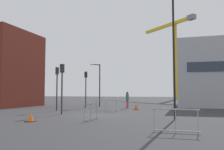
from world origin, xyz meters
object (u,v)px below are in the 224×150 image
at_px(streetlamp_short, 98,81).
at_px(traffic_light_crosswalk, 86,83).
at_px(pedestrian_walking, 127,99).
at_px(construction_crane, 174,46).
at_px(traffic_cone_striped, 136,107).
at_px(traffic_cone_orange, 30,117).
at_px(traffic_cone_on_verge, 175,108).
at_px(traffic_light_far, 57,82).
at_px(traffic_light_island, 62,81).
at_px(streetlamp_tall, 171,44).

height_order(streetlamp_short, traffic_light_crosswalk, streetlamp_short).
xyz_separation_m(streetlamp_short, pedestrian_walking, (4.21, -2.11, -2.14)).
distance_m(construction_crane, traffic_cone_striped, 39.12).
bearing_deg(traffic_cone_orange, traffic_cone_on_verge, 56.20).
xyz_separation_m(traffic_light_crosswalk, traffic_light_far, (-0.73, -5.56, 0.00)).
distance_m(pedestrian_walking, traffic_cone_on_verge, 5.63).
height_order(construction_crane, traffic_light_island, construction_crane).
xyz_separation_m(traffic_light_crosswalk, traffic_cone_striped, (6.39, -1.84, -2.56)).
bearing_deg(traffic_light_crosswalk, traffic_cone_on_verge, -10.54).
relative_size(traffic_light_crosswalk, traffic_light_far, 1.00).
xyz_separation_m(streetlamp_tall, traffic_cone_on_verge, (-0.18, 8.41, -4.81)).
bearing_deg(streetlamp_short, streetlamp_tall, -52.15).
distance_m(pedestrian_walking, traffic_cone_striped, 2.39).
distance_m(streetlamp_tall, streetlamp_short, 15.79).
bearing_deg(pedestrian_walking, traffic_cone_on_verge, -19.64).
xyz_separation_m(traffic_light_crosswalk, pedestrian_walking, (5.04, -0.04, -1.74)).
height_order(construction_crane, traffic_cone_striped, construction_crane).
relative_size(traffic_light_island, traffic_cone_orange, 7.41).
bearing_deg(traffic_light_far, streetlamp_tall, -23.05).
height_order(traffic_light_crosswalk, pedestrian_walking, traffic_light_crosswalk).
xyz_separation_m(construction_crane, traffic_light_island, (-7.06, -44.02, -10.46)).
bearing_deg(traffic_cone_striped, traffic_light_far, -152.36).
relative_size(streetlamp_short, traffic_light_island, 1.30).
bearing_deg(streetlamp_short, construction_crane, 76.56).
distance_m(streetlamp_short, traffic_light_far, 7.79).
bearing_deg(construction_crane, pedestrian_walking, -95.97).
relative_size(traffic_light_island, traffic_cone_striped, 7.00).
xyz_separation_m(construction_crane, traffic_cone_on_verge, (1.57, -36.92, -12.98)).
bearing_deg(streetlamp_tall, pedestrian_walking, 117.79).
bearing_deg(traffic_cone_on_verge, construction_crane, 92.44).
relative_size(traffic_light_crosswalk, traffic_cone_orange, 7.65).
height_order(streetlamp_tall, traffic_cone_on_verge, streetlamp_tall).
height_order(traffic_light_island, traffic_cone_orange, traffic_light_island).
xyz_separation_m(construction_crane, traffic_light_far, (-9.43, -40.57, -10.38)).
relative_size(traffic_light_crosswalk, traffic_cone_striped, 7.23).
bearing_deg(pedestrian_walking, construction_crane, 84.03).
bearing_deg(construction_crane, traffic_light_island, -99.11).
xyz_separation_m(streetlamp_tall, pedestrian_walking, (-5.42, 10.28, -3.94)).
bearing_deg(streetlamp_short, traffic_light_far, -101.58).
xyz_separation_m(streetlamp_tall, traffic_light_crosswalk, (-10.46, 10.32, -2.20)).
relative_size(streetlamp_tall, traffic_cone_orange, 15.67).
height_order(traffic_light_crosswalk, traffic_cone_on_verge, traffic_light_crosswalk).
height_order(streetlamp_tall, streetlamp_short, streetlamp_tall).
distance_m(traffic_light_crosswalk, traffic_cone_orange, 14.39).
bearing_deg(traffic_cone_orange, traffic_cone_striped, 70.96).
bearing_deg(construction_crane, traffic_cone_striped, -93.60).
height_order(traffic_light_island, traffic_light_far, traffic_light_far).
height_order(streetlamp_short, traffic_light_far, streetlamp_short).
distance_m(traffic_cone_striped, traffic_cone_orange, 12.85).
distance_m(construction_crane, streetlamp_short, 35.31).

